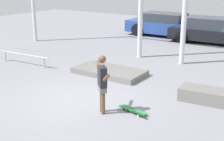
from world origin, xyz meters
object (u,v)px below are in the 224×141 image
Objects in this scene: parked_car_blue at (165,25)px; skateboard at (133,110)px; skateboarder at (102,81)px; parked_car_black at (211,31)px; manual_pad at (109,72)px; grind_rail at (23,56)px.

skateboard is at bearing -71.16° from parked_car_blue.
parked_car_black is at bearing 133.64° from skateboarder.
manual_pad is 0.59× the size of parked_car_black.
grind_rail is (-5.24, 1.99, -0.51)m from skateboarder.
skateboarder is 0.60× the size of grind_rail.
manual_pad is at bearing 13.06° from grind_rail.
grind_rail is at bearing -166.94° from manual_pad.
parked_car_black reaches higher than skateboard.
manual_pad is 1.00× the size of grind_rail.
parked_car_blue is 2.82m from parked_car_black.
skateboarder is 0.34× the size of parked_car_blue.
skateboarder is 10.34m from parked_car_black.
parked_car_blue reaches higher than manual_pad.
skateboard is at bearing 77.09° from skateboarder.
grind_rail reaches higher than skateboard.
parked_car_blue is at bearing 147.89° from skateboarder.
skateboarder is 11.24m from parked_car_blue.
skateboarder is 3.37m from manual_pad.
manual_pad is 3.65m from grind_rail.
grind_rail is (-5.87, 1.54, 0.28)m from skateboard.
grind_rail is 0.56× the size of parked_car_blue.
grind_rail is (-3.55, -0.82, 0.25)m from manual_pad.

